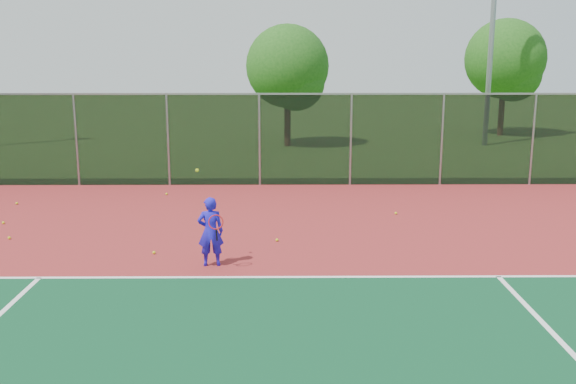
# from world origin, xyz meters

# --- Properties ---
(ground) EXTENTS (120.00, 120.00, 0.00)m
(ground) POSITION_xyz_m (0.00, 0.00, 0.00)
(ground) COLOR #2F5C1A
(ground) RESTS_ON ground
(court_apron) EXTENTS (30.00, 20.00, 0.02)m
(court_apron) POSITION_xyz_m (0.00, 2.00, 0.01)
(court_apron) COLOR maroon
(court_apron) RESTS_ON ground
(fence_back) EXTENTS (30.00, 0.06, 3.03)m
(fence_back) POSITION_xyz_m (0.00, 12.00, 1.56)
(fence_back) COLOR black
(fence_back) RESTS_ON court_apron
(tennis_player) EXTENTS (0.59, 0.61, 2.02)m
(tennis_player) POSITION_xyz_m (-3.72, 3.75, 0.75)
(tennis_player) COLOR #2016CE
(tennis_player) RESTS_ON court_apron
(practice_ball_0) EXTENTS (0.07, 0.07, 0.07)m
(practice_ball_0) POSITION_xyz_m (-2.37, 5.45, 0.06)
(practice_ball_0) COLOR #C4CD17
(practice_ball_0) RESTS_ON court_apron
(practice_ball_1) EXTENTS (0.07, 0.07, 0.07)m
(practice_ball_1) POSITION_xyz_m (-9.95, 9.22, 0.06)
(practice_ball_1) COLOR #C4CD17
(practice_ball_1) RESTS_ON court_apron
(practice_ball_2) EXTENTS (0.07, 0.07, 0.07)m
(practice_ball_2) POSITION_xyz_m (-8.70, 5.68, 0.06)
(practice_ball_2) COLOR #C4CD17
(practice_ball_2) RESTS_ON court_apron
(practice_ball_3) EXTENTS (0.07, 0.07, 0.07)m
(practice_ball_3) POSITION_xyz_m (-5.83, 10.45, 0.06)
(practice_ball_3) COLOR #C4CD17
(practice_ball_3) RESTS_ON court_apron
(practice_ball_4) EXTENTS (0.07, 0.07, 0.07)m
(practice_ball_4) POSITION_xyz_m (0.84, 7.97, 0.06)
(practice_ball_4) COLOR #C4CD17
(practice_ball_4) RESTS_ON court_apron
(practice_ball_5) EXTENTS (0.07, 0.07, 0.07)m
(practice_ball_5) POSITION_xyz_m (-9.42, 7.05, 0.06)
(practice_ball_5) COLOR #C4CD17
(practice_ball_5) RESTS_ON court_apron
(practice_ball_6) EXTENTS (0.07, 0.07, 0.07)m
(practice_ball_6) POSITION_xyz_m (-5.06, 4.52, 0.06)
(practice_ball_6) COLOR #C4CD17
(practice_ball_6) RESTS_ON court_apron
(tree_back_left) EXTENTS (3.83, 3.83, 5.62)m
(tree_back_left) POSITION_xyz_m (-1.92, 21.08, 3.53)
(tree_back_left) COLOR #3C2915
(tree_back_left) RESTS_ON ground
(tree_back_mid) EXTENTS (4.13, 4.13, 6.07)m
(tree_back_mid) POSITION_xyz_m (9.44, 24.95, 3.81)
(tree_back_mid) COLOR #3C2915
(tree_back_mid) RESTS_ON ground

